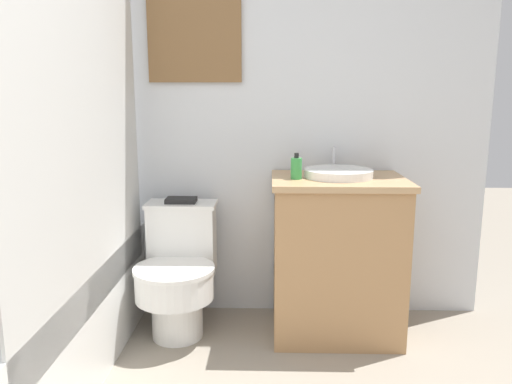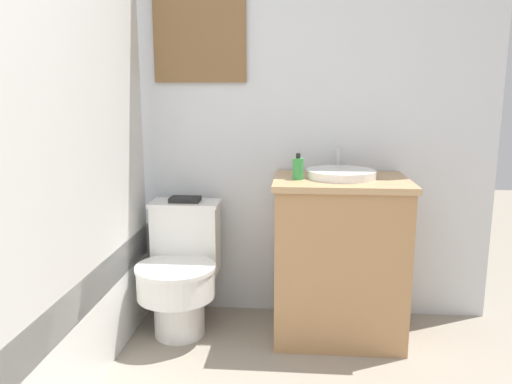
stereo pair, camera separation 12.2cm
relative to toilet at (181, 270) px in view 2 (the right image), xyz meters
name	(u,v)px [view 2 (the right image)]	position (x,y,z in m)	size (l,w,h in m)	color
wall_back	(213,88)	(0.13, 0.31, 0.93)	(3.03, 0.07, 2.50)	silver
shower_area	(31,311)	(-0.55, -0.49, -0.02)	(0.64, 1.56, 1.98)	white
toilet	(181,270)	(0.00, 0.00, 0.00)	(0.40, 0.55, 0.66)	white
vanity	(339,258)	(0.81, 0.02, 0.08)	(0.66, 0.50, 0.82)	#AD7F51
sink	(341,174)	(0.81, 0.04, 0.51)	(0.34, 0.38, 0.13)	white
soap_bottle	(298,168)	(0.60, -0.02, 0.54)	(0.05, 0.05, 0.13)	green
book_on_tank	(185,199)	(0.00, 0.14, 0.35)	(0.16, 0.11, 0.02)	black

